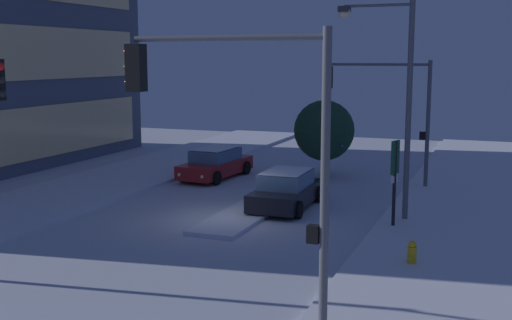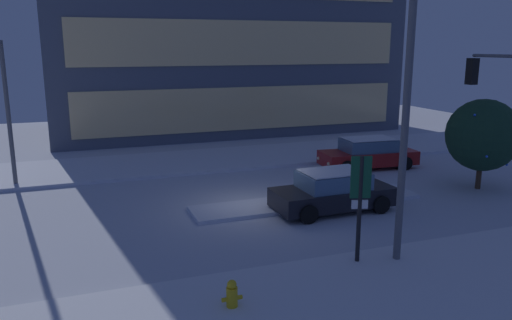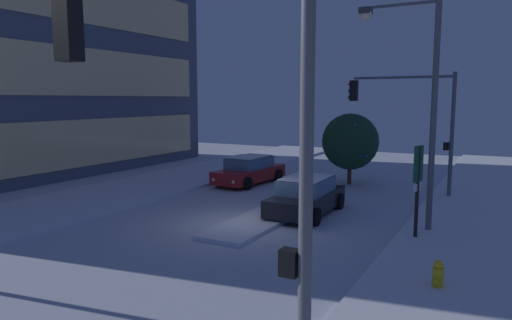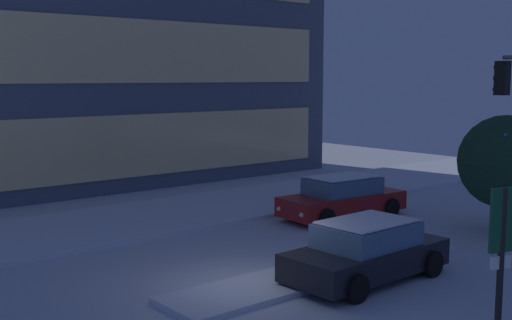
{
  "view_description": "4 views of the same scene",
  "coord_description": "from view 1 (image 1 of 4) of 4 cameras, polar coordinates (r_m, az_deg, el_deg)",
  "views": [
    {
      "loc": [
        -20.97,
        -9.32,
        5.86
      ],
      "look_at": [
        1.44,
        -0.63,
        2.03
      ],
      "focal_mm": 45.4,
      "sensor_mm": 36.0,
      "label": 1
    },
    {
      "loc": [
        -6.15,
        -16.98,
        5.88
      ],
      "look_at": [
        -0.26,
        -1.02,
        2.02
      ],
      "focal_mm": 35.32,
      "sensor_mm": 36.0,
      "label": 2
    },
    {
      "loc": [
        -14.45,
        -8.31,
        4.53
      ],
      "look_at": [
        -1.57,
        -1.41,
        2.63
      ],
      "focal_mm": 32.99,
      "sensor_mm": 36.0,
      "label": 3
    },
    {
      "loc": [
        -9.44,
        -11.61,
        4.96
      ],
      "look_at": [
        -0.11,
        -0.42,
        3.1
      ],
      "focal_mm": 45.5,
      "sensor_mm": 36.0,
      "label": 4
    }
  ],
  "objects": [
    {
      "name": "ground",
      "position": [
        23.69,
        -2.69,
        -5.28
      ],
      "size": [
        52.0,
        52.0,
        0.0
      ],
      "primitive_type": "plane",
      "color": "silver"
    },
    {
      "name": "curb_strip_near",
      "position": [
        21.8,
        16.84,
        -6.74
      ],
      "size": [
        52.0,
        5.2,
        0.14
      ],
      "primitive_type": "cube",
      "color": "silver",
      "rests_on": "ground"
    },
    {
      "name": "curb_strip_far",
      "position": [
        27.76,
        -17.84,
        -3.43
      ],
      "size": [
        52.0,
        5.2,
        0.14
      ],
      "primitive_type": "cube",
      "color": "silver",
      "rests_on": "ground"
    },
    {
      "name": "median_strip",
      "position": [
        25.36,
        0.08,
        -4.14
      ],
      "size": [
        9.0,
        1.8,
        0.14
      ],
      "primitive_type": "cube",
      "color": "silver",
      "rests_on": "ground"
    },
    {
      "name": "car_near",
      "position": [
        25.34,
        2.66,
        -2.68
      ],
      "size": [
        4.54,
        2.14,
        1.49
      ],
      "rotation": [
        0.0,
        0.0,
        0.02
      ],
      "color": "black",
      "rests_on": "ground"
    },
    {
      "name": "car_far",
      "position": [
        31.67,
        -3.58,
        -0.32
      ],
      "size": [
        4.89,
        2.29,
        1.49
      ],
      "rotation": [
        0.0,
        0.0,
        3.07
      ],
      "color": "maroon",
      "rests_on": "ground"
    },
    {
      "name": "traffic_light_corner_near_left",
      "position": [
        13.0,
        -0.99,
        2.62
      ],
      "size": [
        0.32,
        4.54,
        6.43
      ],
      "rotation": [
        0.0,
        0.0,
        1.57
      ],
      "color": "#565960",
      "rests_on": "ground"
    },
    {
      "name": "traffic_light_corner_near_right",
      "position": [
        29.84,
        11.25,
        5.28
      ],
      "size": [
        0.32,
        4.95,
        5.74
      ],
      "rotation": [
        0.0,
        0.0,
        1.57
      ],
      "color": "#565960",
      "rests_on": "ground"
    },
    {
      "name": "street_lamp_arched",
      "position": [
        23.33,
        11.66,
        6.9
      ],
      "size": [
        0.56,
        2.7,
        7.79
      ],
      "rotation": [
        0.0,
        0.0,
        1.54
      ],
      "color": "#565960",
      "rests_on": "ground"
    },
    {
      "name": "fire_hydrant",
      "position": [
        18.85,
        13.57,
        -8.11
      ],
      "size": [
        0.48,
        0.26,
        0.78
      ],
      "color": "gold",
      "rests_on": "ground"
    },
    {
      "name": "parking_info_sign",
      "position": [
        22.47,
        12.12,
        -1.12
      ],
      "size": [
        0.54,
        0.21,
        3.08
      ],
      "rotation": [
        0.0,
        0.0,
        1.29
      ],
      "color": "black",
      "rests_on": "ground"
    },
    {
      "name": "decorated_tree_median",
      "position": [
        32.01,
        6.02,
        2.6
      ],
      "size": [
        3.04,
        2.98,
        3.79
      ],
      "color": "#473323",
      "rests_on": "ground"
    }
  ]
}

